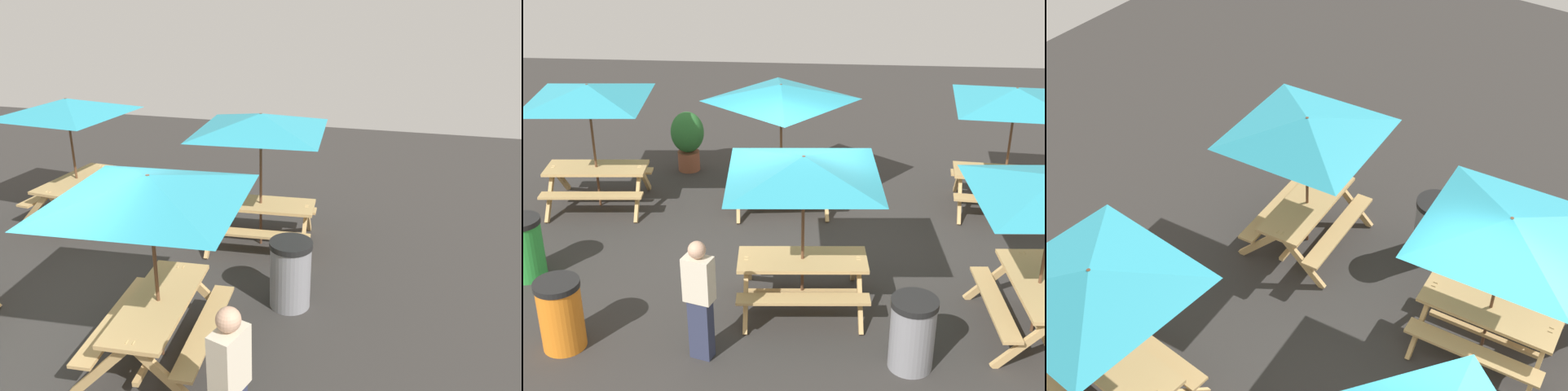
{
  "view_description": "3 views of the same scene",
  "coord_description": "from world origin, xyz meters",
  "views": [
    {
      "loc": [
        -4.29,
        -3.77,
        4.06
      ],
      "look_at": [
        3.38,
        -1.73,
        0.9
      ],
      "focal_mm": 35.0,
      "sensor_mm": 36.0,
      "label": 1
    },
    {
      "loc": [
        0.66,
        -10.1,
        5.84
      ],
      "look_at": [
        -0.16,
        0.4,
        0.9
      ],
      "focal_mm": 50.0,
      "sensor_mm": 36.0,
      "label": 2
    },
    {
      "loc": [
        -1.34,
        5.19,
        7.87
      ],
      "look_at": [
        3.38,
        -1.73,
        0.9
      ],
      "focal_mm": 50.0,
      "sensor_mm": 36.0,
      "label": 3
    }
  ],
  "objects": [
    {
      "name": "person_standing",
      "position": [
        -0.97,
        -2.61,
        0.89
      ],
      "size": [
        0.41,
        0.32,
        1.67
      ],
      "rotation": [
        0.0,
        0.0,
        2.84
      ],
      "color": "#2D334C",
      "rests_on": "ground"
    },
    {
      "name": "ground_plane",
      "position": [
        0.0,
        0.0,
        0.0
      ],
      "size": [
        24.0,
        24.0,
        0.0
      ],
      "primitive_type": "plane",
      "color": "#33302D",
      "rests_on": "ground"
    },
    {
      "name": "picnic_table_0",
      "position": [
        3.67,
        2.0,
        1.99
      ],
      "size": [
        2.82,
        2.82,
        2.34
      ],
      "rotation": [
        0.0,
        0.0,
        -0.08
      ],
      "color": "tan",
      "rests_on": "ground"
    },
    {
      "name": "picnic_table_1",
      "position": [
        0.24,
        -1.34,
        1.99
      ],
      "size": [
        2.82,
        2.82,
        2.34
      ],
      "rotation": [
        0.0,
        0.0,
        0.08
      ],
      "color": "tan",
      "rests_on": "ground"
    },
    {
      "name": "picnic_table_2",
      "position": [
        3.38,
        -1.73,
        1.99
      ],
      "size": [
        2.82,
        2.82,
        2.34
      ],
      "rotation": [
        0.0,
        0.0,
        1.64
      ],
      "color": "tan",
      "rests_on": "ground"
    },
    {
      "name": "trash_bin_gray",
      "position": [
        1.67,
        -2.61,
        0.49
      ],
      "size": [
        0.59,
        0.59,
        0.98
      ],
      "color": "gray",
      "rests_on": "ground"
    }
  ]
}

